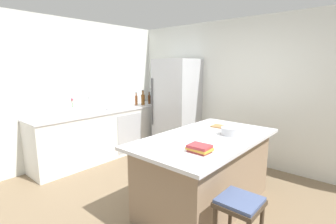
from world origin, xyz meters
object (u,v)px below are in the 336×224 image
object	(u,v)px
hot_sauce_bottle	(153,99)
soda_bottle	(151,97)
mixing_bowl	(230,131)
vinegar_bottle	(136,100)
bar_stool	(239,211)
gin_bottle	(143,99)
kitchen_island	(206,171)
sink_faucet	(89,103)
whiskey_bottle	(143,99)
paper_towel_roll	(109,103)
flower_vase	(73,110)
cookbook_stack	(199,148)
syrup_bottle	(149,99)
cutting_board	(223,127)
refrigerator	(177,106)

from	to	relation	value
hot_sauce_bottle	soda_bottle	bearing A→B (deg)	-63.48
mixing_bowl	vinegar_bottle	bearing A→B (deg)	163.65
bar_stool	gin_bottle	xyz separation A→B (m)	(-3.20, 1.88, 0.52)
kitchen_island	vinegar_bottle	bearing A→B (deg)	156.97
sink_faucet	mixing_bowl	size ratio (longest dim) A/B	1.28
soda_bottle	whiskey_bottle	bearing A→B (deg)	-87.67
bar_stool	paper_towel_roll	distance (m)	3.34
kitchen_island	sink_faucet	bearing A→B (deg)	-177.89
kitchen_island	soda_bottle	size ratio (longest dim) A/B	5.84
bar_stool	paper_towel_roll	xyz separation A→B (m)	(-3.16, 0.93, 0.54)
hot_sauce_bottle	mixing_bowl	world-z (taller)	hot_sauce_bottle
hot_sauce_bottle	flower_vase	bearing A→B (deg)	-90.91
sink_faucet	vinegar_bottle	xyz separation A→B (m)	(0.02, 1.14, -0.05)
paper_towel_roll	cookbook_stack	xyz separation A→B (m)	(2.65, -0.80, -0.12)
soda_bottle	hot_sauce_bottle	bearing A→B (deg)	116.52
bar_stool	paper_towel_roll	bearing A→B (deg)	163.62
sink_faucet	syrup_bottle	distance (m)	1.44
mixing_bowl	paper_towel_roll	bearing A→B (deg)	179.58
paper_towel_roll	hot_sauce_bottle	xyz separation A→B (m)	(0.00, 1.23, -0.04)
vinegar_bottle	mixing_bowl	bearing A→B (deg)	-16.35
paper_towel_roll	vinegar_bottle	size ratio (longest dim) A/B	1.15
kitchen_island	whiskey_bottle	bearing A→B (deg)	154.04
soda_bottle	cutting_board	xyz separation A→B (m)	(2.30, -0.87, -0.15)
sink_faucet	gin_bottle	world-z (taller)	sink_faucet
refrigerator	syrup_bottle	world-z (taller)	refrigerator
gin_bottle	sink_faucet	bearing A→B (deg)	-91.28
kitchen_island	cookbook_stack	distance (m)	0.74
cutting_board	whiskey_bottle	bearing A→B (deg)	165.44
sink_faucet	paper_towel_roll	bearing A→B (deg)	80.20
sink_faucet	bar_stool	bearing A→B (deg)	-9.61
paper_towel_roll	cutting_board	world-z (taller)	paper_towel_roll
refrigerator	paper_towel_roll	size ratio (longest dim) A/B	6.11
soda_bottle	whiskey_bottle	xyz separation A→B (m)	(0.01, -0.28, -0.01)
bar_stool	whiskey_bottle	distance (m)	3.62
refrigerator	sink_faucet	size ratio (longest dim) A/B	6.35
refrigerator	gin_bottle	distance (m)	0.88
soda_bottle	syrup_bottle	world-z (taller)	soda_bottle
cutting_board	syrup_bottle	bearing A→B (deg)	161.01
kitchen_island	gin_bottle	world-z (taller)	gin_bottle
vinegar_bottle	sink_faucet	bearing A→B (deg)	-91.08
sink_faucet	syrup_bottle	world-z (taller)	sink_faucet
refrigerator	cookbook_stack	xyz separation A→B (m)	(1.82, -1.89, -0.01)
sink_faucet	cutting_board	distance (m)	2.50
bar_stool	cutting_board	world-z (taller)	cutting_board
bar_stool	syrup_bottle	bearing A→B (deg)	147.46
kitchen_island	bar_stool	distance (m)	0.98
soda_bottle	whiskey_bottle	distance (m)	0.28
refrigerator	gin_bottle	bearing A→B (deg)	-170.93
kitchen_island	cookbook_stack	bearing A→B (deg)	-65.29
paper_towel_roll	flower_vase	bearing A→B (deg)	-92.36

